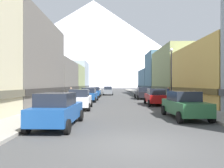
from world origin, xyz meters
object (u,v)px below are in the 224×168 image
at_px(car_left_0, 57,110).
at_px(car_left_3, 95,92).
at_px(car_right_2, 143,93).
at_px(potted_plant_1, 185,99).
at_px(car_right_1, 156,97).
at_px(car_left_2, 89,95).
at_px(car_right_0, 184,105).
at_px(car_left_1, 80,99).
at_px(pedestrian_2, 194,100).
at_px(pedestrian_1, 71,94).
at_px(pedestrian_0, 168,94).
at_px(car_driving_0, 108,91).
at_px(streetlamp_right, 171,68).

height_order(car_left_0, car_left_3, same).
height_order(car_right_2, potted_plant_1, car_right_2).
bearing_deg(car_right_1, car_left_3, 119.21).
relative_size(car_left_0, potted_plant_1, 4.74).
distance_m(car_left_2, car_right_0, 15.27).
bearing_deg(car_left_1, car_left_3, 90.01).
distance_m(car_left_1, potted_plant_1, 11.39).
relative_size(car_left_0, car_left_2, 1.00).
bearing_deg(pedestrian_2, car_right_1, 120.76).
height_order(car_left_0, car_right_1, same).
bearing_deg(pedestrian_1, car_right_2, 21.59).
relative_size(car_left_0, pedestrian_0, 2.60).
relative_size(car_left_3, pedestrian_0, 2.58).
relative_size(car_right_0, car_driving_0, 1.01).
xyz_separation_m(car_left_3, car_right_0, (7.60, -22.23, 0.00)).
bearing_deg(car_right_2, pedestrian_1, -158.41).
height_order(car_left_2, car_left_3, same).
bearing_deg(streetlamp_right, pedestrian_2, -76.23).
distance_m(car_left_0, car_left_2, 15.91).
height_order(car_right_1, pedestrian_1, pedestrian_1).
relative_size(car_right_1, pedestrian_0, 2.60).
height_order(car_right_1, car_right_2, same).
bearing_deg(car_left_3, pedestrian_1, -106.05).
relative_size(car_right_0, streetlamp_right, 0.76).
xyz_separation_m(car_right_1, pedestrian_2, (2.45, -4.12, -0.05)).
relative_size(car_left_3, car_right_1, 0.99).
bearing_deg(car_left_3, car_left_1, -89.99).
bearing_deg(pedestrian_1, car_right_1, -26.78).
relative_size(car_right_1, pedestrian_2, 2.92).
distance_m(car_right_2, pedestrian_2, 13.39).
bearing_deg(car_driving_0, car_left_0, -93.91).
bearing_deg(streetlamp_right, car_right_2, 99.27).
xyz_separation_m(car_left_3, car_right_2, (7.60, -4.54, 0.00)).
height_order(car_left_3, car_right_0, same).
height_order(car_left_3, car_right_1, same).
distance_m(car_right_0, streetlamp_right, 8.89).
distance_m(car_right_1, streetlamp_right, 3.48).
relative_size(pedestrian_0, streetlamp_right, 0.29).
xyz_separation_m(car_right_2, car_driving_0, (-5.40, 11.82, 0.00)).
xyz_separation_m(car_right_2, streetlamp_right, (1.55, -9.50, 3.09)).
xyz_separation_m(pedestrian_0, pedestrian_1, (-12.50, 1.14, -0.03)).
bearing_deg(car_left_2, car_left_3, 89.99).
distance_m(car_left_2, potted_plant_1, 11.71).
distance_m(car_left_2, car_right_2, 8.81).
bearing_deg(potted_plant_1, car_left_2, 157.36).
height_order(car_left_2, pedestrian_2, car_left_2).
bearing_deg(car_left_2, car_right_2, 30.33).
bearing_deg(pedestrian_2, potted_plant_1, 79.91).
xyz_separation_m(car_left_3, potted_plant_1, (10.80, -13.49, -0.27)).
bearing_deg(car_right_2, car_right_1, -90.02).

